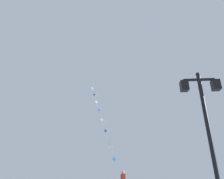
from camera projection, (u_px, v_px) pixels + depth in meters
name	position (u px, v px, depth m)	size (l,w,h in m)	color
twin_lantern_lamp_post	(205.00, 111.00, 7.26)	(1.45, 0.28, 5.06)	black
kite_train	(102.00, 121.00, 23.10)	(4.85, 10.50, 13.64)	brown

